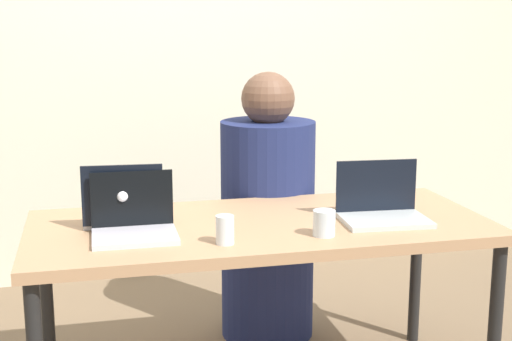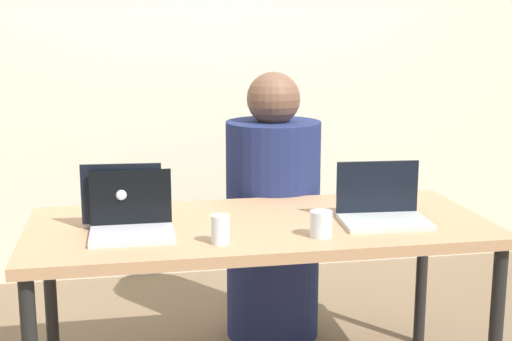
# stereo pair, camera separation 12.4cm
# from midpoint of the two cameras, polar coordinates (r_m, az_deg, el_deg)

# --- Properties ---
(back_wall) EXTENTS (4.50, 0.10, 2.38)m
(back_wall) POSITION_cam_midpoint_polar(r_m,az_deg,el_deg) (4.03, -5.66, 8.35)
(back_wall) COLOR beige
(back_wall) RESTS_ON ground
(desk) EXTENTS (1.70, 0.75, 0.70)m
(desk) POSITION_cam_midpoint_polar(r_m,az_deg,el_deg) (2.66, -0.96, -5.40)
(desk) COLOR tan
(desk) RESTS_ON ground
(person_at_center) EXTENTS (0.52, 0.52, 1.22)m
(person_at_center) POSITION_cam_midpoint_polar(r_m,az_deg,el_deg) (3.25, -0.16, -4.08)
(person_at_center) COLOR navy
(person_at_center) RESTS_ON ground
(laptop_front_left) EXTENTS (0.29, 0.25, 0.21)m
(laptop_front_left) POSITION_cam_midpoint_polar(r_m,az_deg,el_deg) (2.51, -11.15, -4.13)
(laptop_front_left) COLOR silver
(laptop_front_left) RESTS_ON desk
(laptop_back_left) EXTENTS (0.30, 0.28, 0.23)m
(laptop_back_left) POSITION_cam_midpoint_polar(r_m,az_deg,el_deg) (2.67, -11.84, -3.12)
(laptop_back_left) COLOR silver
(laptop_back_left) RESTS_ON desk
(laptop_front_right) EXTENTS (0.33, 0.26, 0.22)m
(laptop_front_right) POSITION_cam_midpoint_polar(r_m,az_deg,el_deg) (2.69, 8.74, -2.98)
(laptop_front_right) COLOR silver
(laptop_front_right) RESTS_ON desk
(water_glass_left) EXTENTS (0.06, 0.06, 0.10)m
(water_glass_left) POSITION_cam_midpoint_polar(r_m,az_deg,el_deg) (2.38, -3.99, -4.92)
(water_glass_left) COLOR white
(water_glass_left) RESTS_ON desk
(water_glass_right) EXTENTS (0.08, 0.08, 0.09)m
(water_glass_right) POSITION_cam_midpoint_polar(r_m,az_deg,el_deg) (2.47, 4.04, -4.36)
(water_glass_right) COLOR silver
(water_glass_right) RESTS_ON desk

